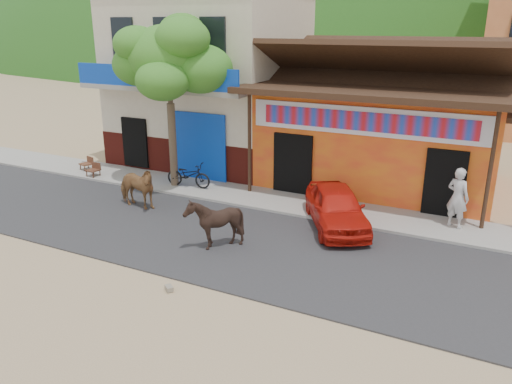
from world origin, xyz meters
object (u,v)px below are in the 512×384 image
red_car (336,207)px  cafe_chair_right (92,164)px  tree (171,103)px  cow_tan (136,187)px  cow_dark (214,223)px  pedestrian (458,198)px  scooter (188,175)px  cafe_chair_left (86,158)px

red_car → cafe_chair_right: bearing=146.8°
tree → cafe_chair_right: size_ratio=6.38×
cow_tan → cow_dark: 4.17m
pedestrian → cafe_chair_right: 13.21m
pedestrian → cow_dark: bearing=62.0°
cow_tan → pedestrian: pedestrian is taller
red_car → scooter: 5.98m
cow_dark → tree: bearing=-139.7°
cow_dark → scooter: cow_dark is taller
cow_tan → cafe_chair_right: cow_tan is taller
cow_dark → red_car: 3.78m
red_car → cafe_chair_left: (-10.89, 1.06, -0.06)m
scooter → cafe_chair_right: bearing=91.5°
red_car → pedestrian: bearing=-7.2°
red_car → scooter: bearing=139.8°
cow_tan → cow_dark: (3.88, -1.52, 0.01)m
pedestrian → cafe_chair_right: size_ratio=1.91×
cow_tan → red_car: size_ratio=0.46×
tree → red_car: 7.02m
cafe_chair_right → pedestrian: bearing=6.3°
cow_dark → cafe_chair_left: size_ratio=1.50×
scooter → cafe_chair_right: (-4.10, -0.53, 0.02)m
cow_tan → cow_dark: size_ratio=1.16×
tree → cafe_chair_left: 5.07m
cafe_chair_left → cafe_chair_right: 1.06m
red_car → cafe_chair_right: 10.01m
scooter → cafe_chair_left: bearing=83.8°
red_car → cafe_chair_left: bearing=144.1°
red_car → cafe_chair_right: red_car is taller
tree → cafe_chair_right: (-3.50, -0.50, -2.53)m
pedestrian → cafe_chair_right: bearing=28.7°
cow_dark → cow_tan: bearing=-117.3°
tree → cow_tan: size_ratio=3.61×
cow_dark → cafe_chair_left: (-8.45, 3.94, -0.16)m
cow_tan → pedestrian: size_ratio=0.92×
cow_tan → cow_dark: bearing=-107.3°
cow_dark → cafe_chair_right: size_ratio=1.52×
cow_tan → pedestrian: (9.50, 2.71, 0.28)m
cow_dark → red_car: (2.44, 2.88, -0.10)m
cow_dark → pedestrian: (5.62, 4.23, 0.26)m
pedestrian → cow_tan: bearing=40.9°
cow_tan → pedestrian: bearing=-70.0°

